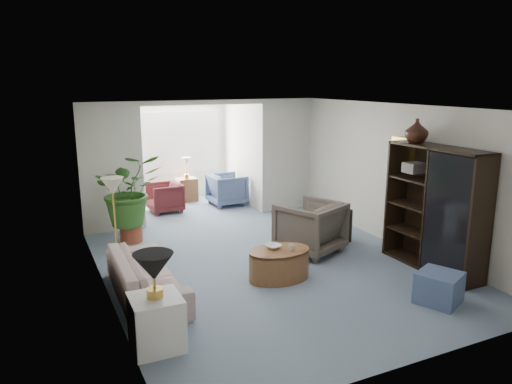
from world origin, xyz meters
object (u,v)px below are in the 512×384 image
sofa (146,276)px  side_table_dark (334,225)px  coffee_table (279,264)px  coffee_cup (292,247)px  framed_picture (404,152)px  floor_lamp (113,186)px  sunroom_table (187,190)px  table_lamp (154,267)px  end_table (156,322)px  coffee_bowl (273,246)px  sunroom_chair_maroon (165,198)px  wingback_chair (310,227)px  ottoman (439,288)px  cabinet_urn (417,131)px  entertainment_cabinet (435,209)px  sunroom_chair_blue (227,189)px  plant_pot (131,233)px

sofa → side_table_dark: 3.73m
coffee_table → coffee_cup: (0.15, -0.10, 0.27)m
framed_picture → coffee_cup: framed_picture is taller
floor_lamp → sunroom_table: (2.27, 3.38, -0.97)m
sofa → coffee_table: size_ratio=2.09×
framed_picture → table_lamp: 4.96m
framed_picture → sunroom_table: bearing=115.9°
end_table → side_table_dark: (3.84, 2.19, 0.01)m
framed_picture → coffee_bowl: (-2.62, -0.23, -1.22)m
floor_lamp → sunroom_chair_maroon: bearing=60.0°
coffee_table → framed_picture: bearing=7.3°
coffee_cup → coffee_bowl: bearing=135.0°
wingback_chair → ottoman: bearing=79.2°
table_lamp → sunroom_chair_maroon: (1.59, 5.53, -0.62)m
coffee_cup → side_table_dark: 1.97m
floor_lamp → cabinet_urn: 4.88m
coffee_cup → sunroom_table: bearing=89.2°
side_table_dark → cabinet_urn: bearing=-63.5°
end_table → cabinet_urn: 4.91m
entertainment_cabinet → sunroom_chair_maroon: 5.87m
side_table_dark → ottoman: (-0.18, -2.70, -0.10)m
floor_lamp → sunroom_chair_blue: size_ratio=0.44×
coffee_cup → entertainment_cabinet: 2.31m
sunroom_chair_blue → sunroom_chair_maroon: sunroom_chair_blue is taller
sofa → coffee_bowl: bearing=-93.3°
framed_picture → end_table: (-4.69, -1.44, -1.40)m
side_table_dark → sunroom_chair_blue: 3.42m
floor_lamp → sunroom_chair_maroon: size_ratio=0.50×
coffee_table → coffee_bowl: bearing=116.6°
coffee_cup → cabinet_urn: bearing=-1.6°
sofa → table_lamp: size_ratio=4.52×
table_lamp → wingback_chair: table_lamp is taller
coffee_bowl → coffee_table: bearing=-63.4°
side_table_dark → end_table: bearing=-150.2°
coffee_cup → sunroom_table: 5.28m
coffee_bowl → sunroom_chair_maroon: size_ratio=0.32×
framed_picture → sunroom_table: framed_picture is taller
framed_picture → end_table: 5.10m
end_table → wingback_chair: size_ratio=0.61×
framed_picture → wingback_chair: size_ratio=0.51×
framed_picture → plant_pot: framed_picture is taller
wingback_chair → coffee_bowl: bearing=9.8°
table_lamp → side_table_dark: (3.84, 2.19, -0.64)m
plant_pot → sunroom_chair_maroon: sunroom_chair_maroon is taller
end_table → sunroom_table: 6.70m
coffee_table → coffee_bowl: (-0.05, 0.10, 0.25)m
cabinet_urn → sunroom_chair_maroon: (-2.87, 4.58, -1.79)m
end_table → coffee_cup: (2.27, 1.01, 0.20)m
coffee_cup → sunroom_chair_maroon: size_ratio=0.14×
table_lamp → plant_pot: table_lamp is taller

